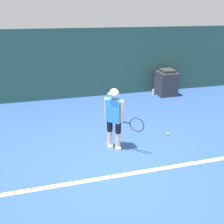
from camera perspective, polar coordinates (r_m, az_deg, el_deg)
name	(u,v)px	position (r m, az deg, el deg)	size (l,w,h in m)	color
ground_plane	(115,166)	(4.92, 0.74, -13.83)	(24.00, 24.00, 0.00)	#2D5193
back_wall	(86,64)	(8.39, -6.80, 12.29)	(24.00, 0.10, 2.55)	#2D564C
court_baseline	(119,176)	(4.66, 1.80, -16.30)	(21.60, 0.10, 0.01)	white
tennis_player	(115,117)	(5.04, 0.70, -1.36)	(0.77, 0.66, 1.54)	beige
tennis_ball	(168,134)	(6.16, 14.40, -5.61)	(0.07, 0.07, 0.07)	#D1E533
covered_chair	(166,83)	(9.03, 13.94, 7.46)	(0.72, 0.78, 1.02)	#333338
water_bottle	(153,92)	(8.95, 10.74, 5.18)	(0.09, 0.09, 0.27)	white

